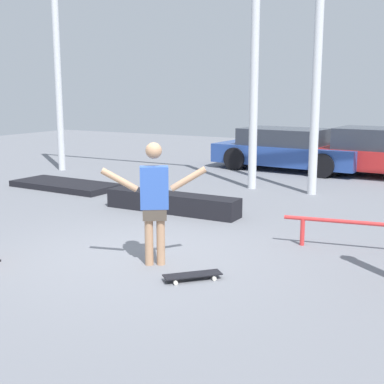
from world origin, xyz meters
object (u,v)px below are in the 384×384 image
at_px(skateboarder, 154,197).
at_px(parked_car_blue, 287,150).
at_px(skateboard, 193,275).
at_px(parked_car_red, 382,153).
at_px(grind_box, 172,203).
at_px(manual_pad, 65,185).

distance_m(skateboarder, parked_car_blue, 9.42).
bearing_deg(skateboarder, skateboard, -54.50).
bearing_deg(parked_car_blue, parked_car_red, 8.19).
bearing_deg(parked_car_blue, skateboard, -73.47).
bearing_deg(skateboarder, grind_box, 83.03).
bearing_deg(skateboarder, parked_car_red, 48.15).
bearing_deg(grind_box, skateboard, -54.66).
xyz_separation_m(grind_box, parked_car_red, (2.73, 6.66, 0.46)).
relative_size(skateboarder, parked_car_red, 0.42).
bearing_deg(grind_box, parked_car_red, 67.71).
bearing_deg(parked_car_red, skateboard, -90.73).
xyz_separation_m(parked_car_blue, parked_car_red, (2.66, 0.20, 0.04)).
bearing_deg(skateboard, parked_car_blue, 55.81).
xyz_separation_m(manual_pad, parked_car_blue, (3.70, 5.52, 0.53)).
distance_m(skateboard, parked_car_blue, 9.83).
relative_size(manual_pad, parked_car_red, 0.66).
height_order(skateboarder, manual_pad, skateboarder).
bearing_deg(parked_car_blue, grind_box, -86.69).
height_order(grind_box, parked_car_red, parked_car_red).
height_order(skateboarder, grind_box, skateboarder).
distance_m(skateboarder, skateboard, 1.19).
xyz_separation_m(skateboarder, parked_car_blue, (-1.40, 9.31, -0.34)).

